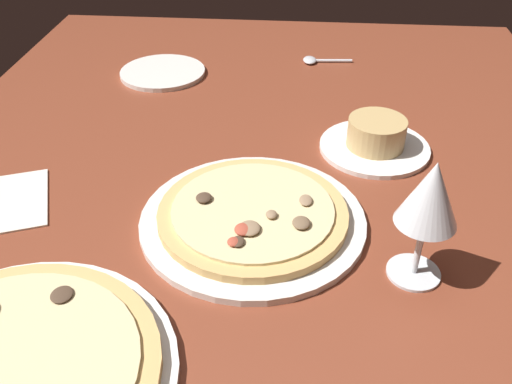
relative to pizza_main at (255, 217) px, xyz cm
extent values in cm
cube|color=brown|center=(-6.04, -0.35, -3.17)|extent=(150.00, 110.00, 4.00)
cylinder|color=silver|center=(-0.04, -0.01, -0.67)|extent=(30.07, 30.07, 1.00)
cylinder|color=tan|center=(-0.04, -0.01, 0.43)|extent=(25.22, 25.22, 1.20)
cylinder|color=beige|center=(-0.04, -0.01, 1.23)|extent=(21.48, 21.48, 0.40)
ellipsoid|color=#AD4733|center=(4.95, -1.10, 1.83)|extent=(2.42, 2.19, 0.79)
ellipsoid|color=brown|center=(3.05, 6.05, 1.82)|extent=(2.64, 2.28, 0.78)
ellipsoid|color=#AD4733|center=(7.28, -2.02, 1.73)|extent=(1.73, 1.55, 0.60)
ellipsoid|color=#937556|center=(4.63, -0.41, 1.80)|extent=(3.00, 2.76, 0.74)
ellipsoid|color=#937556|center=(1.63, 2.20, 1.78)|extent=(1.75, 1.44, 0.70)
ellipsoid|color=#937556|center=(-1.90, 6.56, 1.72)|extent=(2.49, 1.76, 0.57)
ellipsoid|color=#4C3828|center=(7.14, -1.52, 1.69)|extent=(2.07, 1.64, 0.52)
ellipsoid|color=#4C3828|center=(-1.21, -7.01, 1.80)|extent=(2.33, 2.14, 0.74)
cylinder|color=white|center=(27.01, -21.76, -0.67)|extent=(33.11, 33.11, 1.00)
cylinder|color=tan|center=(27.01, -21.76, 0.43)|extent=(29.93, 29.93, 1.20)
cylinder|color=beige|center=(27.01, -21.76, 1.23)|extent=(25.93, 25.93, 0.40)
ellipsoid|color=#4C3828|center=(17.39, -19.55, 1.65)|extent=(2.65, 2.44, 0.45)
cylinder|color=white|center=(-20.45, 17.46, -0.77)|extent=(17.56, 17.56, 0.80)
cylinder|color=tan|center=(-20.45, 17.46, 1.93)|extent=(9.18, 9.18, 4.60)
cylinder|color=silver|center=(7.93, 19.66, -0.97)|extent=(6.42, 6.42, 0.40)
cylinder|color=silver|center=(7.93, 19.66, 3.03)|extent=(0.80, 0.80, 7.59)
cone|color=silver|center=(7.93, 19.66, 10.76)|extent=(7.00, 7.00, 7.88)
cone|color=maroon|center=(7.93, 19.66, 8.11)|extent=(2.06, 2.06, 2.58)
cylinder|color=silver|center=(-46.47, -22.93, -0.72)|extent=(17.15, 17.15, 0.90)
ellipsoid|color=silver|center=(-55.29, 6.86, -0.67)|extent=(4.21, 3.11, 1.00)
cylinder|color=silver|center=(-55.64, 11.33, -0.82)|extent=(1.40, 9.01, 0.70)
camera|label=1|loc=(57.95, 5.00, 45.97)|focal=39.22mm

